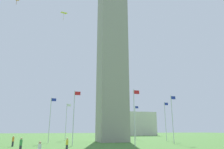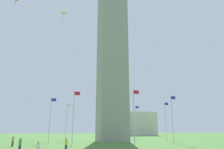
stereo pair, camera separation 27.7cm
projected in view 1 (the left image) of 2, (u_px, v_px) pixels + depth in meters
ground_plane at (112, 142)px, 46.89m from camera, size 260.00×260.00×0.00m
obelisk_monument at (112, 24)px, 54.48m from camera, size 6.49×6.49×59.01m
flagpole_n at (166, 119)px, 51.89m from camera, size 1.12×0.14×9.49m
flagpole_ne at (136, 121)px, 59.94m from camera, size 1.12×0.14×9.49m
flagpole_e at (99, 121)px, 61.13m from camera, size 1.12×0.14×9.49m
flagpole_se at (66, 120)px, 54.76m from camera, size 1.12×0.14×9.49m
flagpole_s at (50, 118)px, 44.56m from camera, size 1.12×0.14×9.49m
flagpole_sw at (74, 115)px, 36.51m from camera, size 1.12×0.14×9.49m
flagpole_w at (135, 115)px, 35.32m from camera, size 1.12×0.14×9.49m
flagpole_nw at (172, 117)px, 41.69m from camera, size 1.12×0.14×9.49m
person_yellow_shirt at (67, 145)px, 26.34m from camera, size 0.32×0.32×1.68m
person_green_shirt at (21, 145)px, 25.25m from camera, size 0.32×0.32×1.74m
person_orange_shirt at (13, 141)px, 33.96m from camera, size 0.32×0.32×1.71m
kite_yellow_diamond at (64, 13)px, 48.39m from camera, size 1.66×1.61×2.18m
distant_building at (130, 124)px, 100.98m from camera, size 22.42×12.20×10.89m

